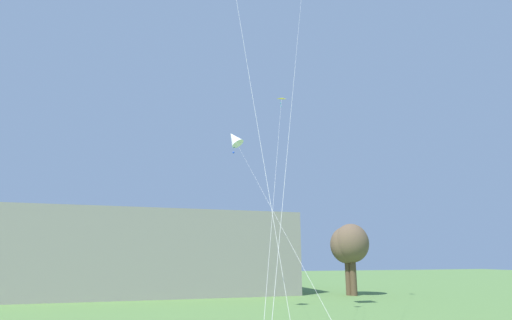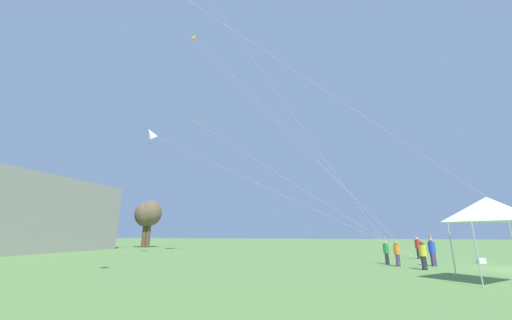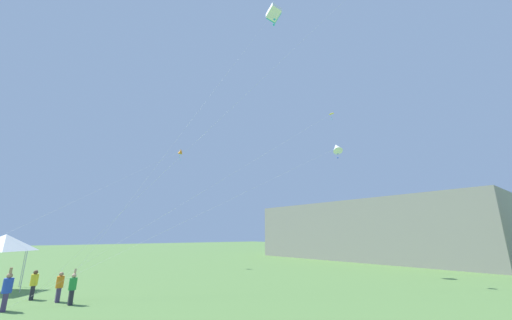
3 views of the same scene
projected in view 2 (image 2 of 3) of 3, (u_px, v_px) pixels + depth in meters
tree_far_right at (150, 214)px, 46.54m from camera, size 3.67×3.67×7.41m
tree_far_centre at (146, 215)px, 46.38m from camera, size 3.55×3.55×7.16m
festival_tent at (489, 209)px, 13.09m from camera, size 2.92×2.92×3.76m
cooler_box at (481, 261)px, 20.86m from camera, size 0.54×0.43×0.37m
person_red_shirt at (418, 247)px, 24.86m from camera, size 0.43×0.43×1.81m
person_yellow_shirt at (423, 254)px, 17.30m from camera, size 0.39×0.39×1.66m
person_blue_shirt at (432, 250)px, 19.29m from camera, size 0.43×0.43×2.09m
person_green_shirt at (386, 251)px, 20.44m from camera, size 0.38×0.38×1.87m
person_orange_shirt at (397, 253)px, 19.15m from camera, size 0.38×0.38×1.62m
kite_orange_diamond_1 at (195, 38)px, 40.60m from camera, size 12.02×23.15×29.82m
kite_white_diamond_3 at (151, 134)px, 31.41m from camera, size 4.22×25.98×13.62m
kite_yellow_delta_4 at (201, 125)px, 32.39m from camera, size 8.65×20.49×14.91m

